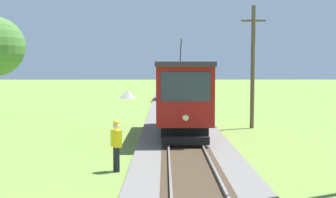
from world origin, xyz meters
TOP-DOWN VIEW (x-y plane):
  - red_tram at (0.00, 20.24)m, footprint 2.60×8.54m
  - freight_car at (0.00, 44.96)m, footprint 2.40×5.20m
  - utility_pole_mid at (4.27, 23.29)m, footprint 1.40×0.35m
  - gravel_pile at (-5.19, 48.46)m, footprint 2.04×2.04m
  - track_worker at (-2.54, 12.69)m, footprint 0.41×0.45m

SIDE VIEW (x-z plane):
  - gravel_pile at x=-5.19m, z-range 0.00..0.95m
  - track_worker at x=-2.54m, z-range 0.09..1.88m
  - freight_car at x=0.00m, z-range 0.40..2.71m
  - red_tram at x=0.00m, z-range -0.20..4.59m
  - utility_pole_mid at x=4.27m, z-range 0.10..7.25m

